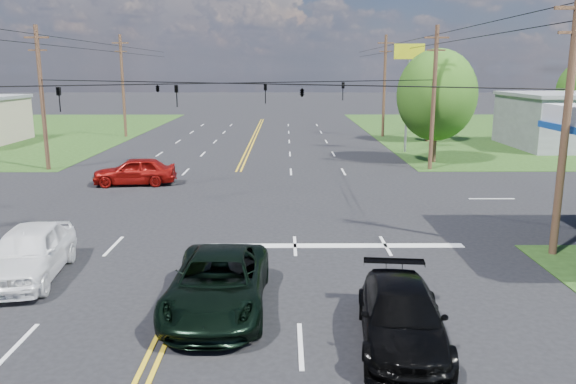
{
  "coord_description": "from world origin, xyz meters",
  "views": [
    {
      "loc": [
        3.13,
        -16.69,
        6.68
      ],
      "look_at": [
        3.24,
        6.0,
        1.71
      ],
      "focal_mm": 35.0,
      "sensor_mm": 36.0,
      "label": 1
    }
  ],
  "objects_px": {
    "tree_right_a": "(437,95)",
    "pole_se": "(566,121)",
    "tree_right_b": "(429,96)",
    "pole_nw": "(42,97)",
    "pickup_dkgreen": "(218,283)",
    "pole_ne": "(434,96)",
    "pole_left_far": "(123,85)",
    "pole_right_far": "(384,85)",
    "suv_black": "(402,317)",
    "pickup_white": "(29,252)"
  },
  "relations": [
    {
      "from": "pole_ne",
      "to": "pickup_white",
      "type": "bearing_deg",
      "value": -131.86
    },
    {
      "from": "pickup_dkgreen",
      "to": "pickup_white",
      "type": "bearing_deg",
      "value": 159.13
    },
    {
      "from": "suv_black",
      "to": "pickup_white",
      "type": "bearing_deg",
      "value": 163.29
    },
    {
      "from": "pole_se",
      "to": "pole_nw",
      "type": "xyz_separation_m",
      "value": [
        -26.0,
        18.0,
        0.0
      ]
    },
    {
      "from": "pickup_white",
      "to": "pole_se",
      "type": "bearing_deg",
      "value": 1.05
    },
    {
      "from": "pole_nw",
      "to": "tree_right_a",
      "type": "distance_m",
      "value": 27.17
    },
    {
      "from": "pole_ne",
      "to": "suv_black",
      "type": "relative_size",
      "value": 1.89
    },
    {
      "from": "pole_ne",
      "to": "pole_right_far",
      "type": "xyz_separation_m",
      "value": [
        0.0,
        19.0,
        0.25
      ]
    },
    {
      "from": "pole_left_far",
      "to": "tree_right_b",
      "type": "distance_m",
      "value": 29.79
    },
    {
      "from": "pole_right_far",
      "to": "pickup_dkgreen",
      "type": "distance_m",
      "value": 43.69
    },
    {
      "from": "pickup_dkgreen",
      "to": "pole_se",
      "type": "bearing_deg",
      "value": 22.99
    },
    {
      "from": "pole_se",
      "to": "pole_right_far",
      "type": "xyz_separation_m",
      "value": [
        0.0,
        37.0,
        0.25
      ]
    },
    {
      "from": "pole_nw",
      "to": "pole_ne",
      "type": "distance_m",
      "value": 26.0
    },
    {
      "from": "pole_left_far",
      "to": "pole_right_far",
      "type": "relative_size",
      "value": 1.0
    },
    {
      "from": "pole_left_far",
      "to": "pickup_dkgreen",
      "type": "distance_m",
      "value": 44.42
    },
    {
      "from": "tree_right_a",
      "to": "pickup_dkgreen",
      "type": "distance_m",
      "value": 29.12
    },
    {
      "from": "pole_left_far",
      "to": "tree_right_a",
      "type": "height_order",
      "value": "pole_left_far"
    },
    {
      "from": "pole_left_far",
      "to": "pickup_dkgreen",
      "type": "xyz_separation_m",
      "value": [
        14.23,
        -41.85,
        -4.37
      ]
    },
    {
      "from": "pickup_dkgreen",
      "to": "pole_right_far",
      "type": "bearing_deg",
      "value": 74.89
    },
    {
      "from": "pole_se",
      "to": "suv_black",
      "type": "xyz_separation_m",
      "value": [
        -7.01,
        -6.91,
        -4.19
      ]
    },
    {
      "from": "pole_se",
      "to": "pole_left_far",
      "type": "relative_size",
      "value": 0.95
    },
    {
      "from": "pole_ne",
      "to": "tree_right_b",
      "type": "height_order",
      "value": "pole_ne"
    },
    {
      "from": "tree_right_b",
      "to": "tree_right_a",
      "type": "bearing_deg",
      "value": -101.77
    },
    {
      "from": "tree_right_b",
      "to": "pole_nw",
      "type": "bearing_deg",
      "value": -153.05
    },
    {
      "from": "pole_nw",
      "to": "tree_right_a",
      "type": "xyz_separation_m",
      "value": [
        27.0,
        3.0,
        -0.05
      ]
    },
    {
      "from": "pickup_white",
      "to": "pole_nw",
      "type": "bearing_deg",
      "value": 104.78
    },
    {
      "from": "pole_nw",
      "to": "pickup_white",
      "type": "bearing_deg",
      "value": -69.01
    },
    {
      "from": "pickup_dkgreen",
      "to": "suv_black",
      "type": "relative_size",
      "value": 1.15
    },
    {
      "from": "tree_right_a",
      "to": "pickup_white",
      "type": "bearing_deg",
      "value": -129.47
    },
    {
      "from": "pole_se",
      "to": "pickup_dkgreen",
      "type": "relative_size",
      "value": 1.65
    },
    {
      "from": "tree_right_b",
      "to": "pole_se",
      "type": "bearing_deg",
      "value": -96.05
    },
    {
      "from": "pole_ne",
      "to": "pole_right_far",
      "type": "relative_size",
      "value": 0.95
    },
    {
      "from": "pole_right_far",
      "to": "tree_right_b",
      "type": "bearing_deg",
      "value": -48.81
    },
    {
      "from": "suv_black",
      "to": "pole_right_far",
      "type": "bearing_deg",
      "value": 86.54
    },
    {
      "from": "pole_nw",
      "to": "suv_black",
      "type": "height_order",
      "value": "pole_nw"
    },
    {
      "from": "pole_se",
      "to": "pole_ne",
      "type": "bearing_deg",
      "value": 90.0
    },
    {
      "from": "pole_nw",
      "to": "pole_left_far",
      "type": "xyz_separation_m",
      "value": [
        0.0,
        19.0,
        0.25
      ]
    },
    {
      "from": "pole_ne",
      "to": "pickup_white",
      "type": "xyz_separation_m",
      "value": [
        -18.2,
        -20.32,
        -4.04
      ]
    },
    {
      "from": "pickup_white",
      "to": "pole_right_far",
      "type": "bearing_deg",
      "value": 58.95
    },
    {
      "from": "pole_right_far",
      "to": "tree_right_a",
      "type": "relative_size",
      "value": 1.22
    },
    {
      "from": "pole_nw",
      "to": "tree_right_a",
      "type": "height_order",
      "value": "pole_nw"
    },
    {
      "from": "pole_ne",
      "to": "suv_black",
      "type": "bearing_deg",
      "value": -105.72
    },
    {
      "from": "pole_left_far",
      "to": "suv_black",
      "type": "relative_size",
      "value": 1.99
    },
    {
      "from": "pole_left_far",
      "to": "pole_right_far",
      "type": "distance_m",
      "value": 26.0
    },
    {
      "from": "pole_ne",
      "to": "pole_left_far",
      "type": "bearing_deg",
      "value": 143.84
    },
    {
      "from": "pole_se",
      "to": "tree_right_b",
      "type": "height_order",
      "value": "pole_se"
    },
    {
      "from": "tree_right_a",
      "to": "pole_se",
      "type": "bearing_deg",
      "value": -92.73
    },
    {
      "from": "pickup_dkgreen",
      "to": "tree_right_a",
      "type": "bearing_deg",
      "value": 64.31
    },
    {
      "from": "pole_ne",
      "to": "suv_black",
      "type": "xyz_separation_m",
      "value": [
        -7.01,
        -24.91,
        -4.19
      ]
    },
    {
      "from": "tree_right_a",
      "to": "pickup_white",
      "type": "distance_m",
      "value": 30.47
    }
  ]
}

